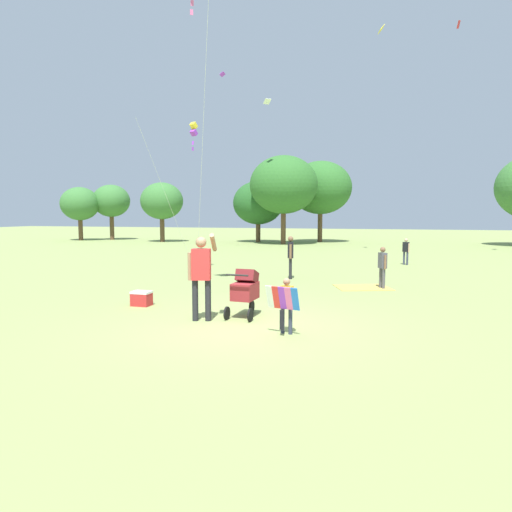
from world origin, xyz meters
TOP-DOWN VIEW (x-y plane):
  - ground_plane at (0.00, 0.00)m, footprint 120.00×120.00m
  - treeline_distant at (-1.15, 25.58)m, footprint 38.55×7.73m
  - child_with_butterfly_kite at (0.91, -0.37)m, footprint 0.64×0.41m
  - person_adult_flyer at (-0.98, 0.17)m, footprint 0.57×0.61m
  - stroller at (-0.22, 0.77)m, footprint 0.57×1.09m
  - kite_orange_delta at (-4.37, 7.49)m, footprint 0.69×3.33m
  - distant_kites_cluster at (6.48, 22.19)m, footprint 24.14×12.93m
  - person_red_shirt at (2.54, 5.44)m, footprint 0.27×0.36m
  - person_sitting_far at (-0.49, 6.70)m, footprint 0.25×0.46m
  - person_couple_left at (3.43, 12.25)m, footprint 0.29×0.28m
  - picnic_blanket at (1.98, 5.43)m, footprint 1.87×1.64m
  - cooler_box at (-2.97, 1.20)m, footprint 0.45×0.33m

SIDE VIEW (x-z plane):
  - ground_plane at x=0.00m, z-range 0.00..0.00m
  - picnic_blanket at x=1.98m, z-range 0.00..0.02m
  - cooler_box at x=-2.97m, z-range 0.00..0.35m
  - stroller at x=-0.22m, z-range 0.09..1.12m
  - child_with_butterfly_kite at x=0.91m, z-range 0.10..1.13m
  - person_couple_left at x=3.43m, z-range 0.10..1.25m
  - person_red_shirt at x=2.54m, z-range 0.11..1.34m
  - person_sitting_far at x=-0.49m, z-range 0.13..1.58m
  - person_adult_flyer at x=-0.98m, z-range 0.14..1.95m
  - treeline_distant at x=-1.15m, z-range 0.65..7.02m
  - kite_orange_delta at x=-4.37m, z-range 2.45..8.04m
  - distant_kites_cluster at x=6.48m, z-range 4.41..14.14m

